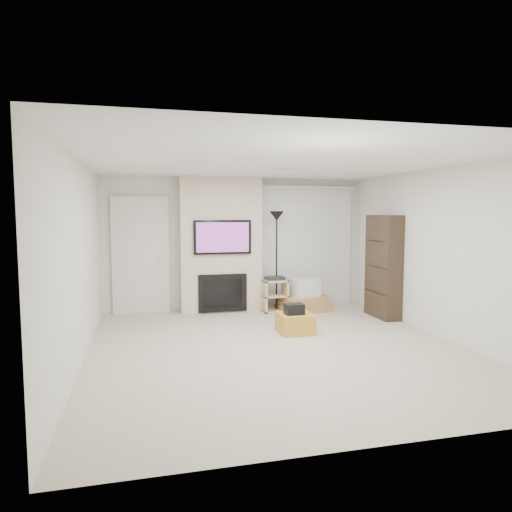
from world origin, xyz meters
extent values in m
cube|color=#BEB49E|center=(0.00, 0.00, 0.00)|extent=(5.00, 5.50, 0.00)
cube|color=white|center=(0.00, 0.00, 2.50)|extent=(5.00, 5.50, 0.00)
cube|color=silver|center=(0.00, 2.75, 1.25)|extent=(5.00, 0.00, 2.50)
cube|color=silver|center=(0.00, -2.75, 1.25)|extent=(5.00, 0.00, 2.50)
cube|color=silver|center=(-2.50, 0.00, 1.25)|extent=(0.00, 5.50, 2.50)
cube|color=silver|center=(2.50, 0.00, 1.25)|extent=(0.00, 5.50, 2.50)
cube|color=silver|center=(0.40, 0.80, 2.50)|extent=(0.35, 0.18, 0.01)
cube|color=gold|center=(0.49, 0.69, 0.15)|extent=(0.50, 0.50, 0.30)
cube|color=black|center=(0.46, 0.65, 0.38)|extent=(0.28, 0.22, 0.16)
cube|color=beige|center=(-0.35, 2.55, 1.25)|extent=(1.50, 0.40, 2.50)
cube|color=black|center=(-0.35, 2.32, 1.40)|extent=(1.05, 0.06, 0.62)
cube|color=#6C2D6D|center=(-0.35, 2.29, 1.40)|extent=(0.96, 0.00, 0.54)
cube|color=black|center=(-0.35, 2.34, 0.37)|extent=(0.90, 0.04, 0.70)
cube|color=black|center=(-0.35, 2.32, 0.37)|extent=(0.70, 0.02, 0.50)
cube|color=silver|center=(-1.80, 2.71, 1.07)|extent=(1.02, 0.08, 2.14)
cube|color=beige|center=(-1.80, 2.72, 1.02)|extent=(0.90, 0.05, 2.05)
cylinder|color=silver|center=(-1.46, 2.67, 1.00)|extent=(0.07, 0.06, 0.07)
cube|color=silver|center=(1.40, 2.69, 2.33)|extent=(1.98, 0.10, 0.08)
cube|color=white|center=(1.40, 2.70, 1.15)|extent=(1.90, 0.03, 2.29)
cylinder|color=black|center=(0.66, 2.29, 0.01)|extent=(0.28, 0.28, 0.03)
cylinder|color=black|center=(0.66, 2.29, 0.89)|extent=(0.03, 0.03, 1.74)
cone|color=black|center=(0.66, 2.29, 1.78)|extent=(0.28, 0.28, 0.18)
cube|color=beige|center=(0.41, 2.23, 0.30)|extent=(0.04, 0.38, 0.60)
cube|color=beige|center=(0.82, 2.23, 0.30)|extent=(0.04, 0.38, 0.60)
cube|color=beige|center=(0.61, 2.23, 0.01)|extent=(0.45, 0.38, 0.03)
cube|color=beige|center=(0.61, 2.23, 0.30)|extent=(0.45, 0.38, 0.03)
cube|color=beige|center=(0.61, 2.23, 0.58)|extent=(0.45, 0.38, 0.03)
cube|color=black|center=(0.61, 2.23, 0.63)|extent=(0.35, 0.25, 0.06)
cube|color=tan|center=(1.17, 2.20, 0.05)|extent=(1.01, 0.84, 0.10)
cube|color=tan|center=(1.17, 2.20, 0.14)|extent=(0.96, 0.79, 0.09)
cube|color=tan|center=(1.17, 2.20, 0.23)|extent=(0.91, 0.73, 0.09)
cube|color=silver|center=(1.17, 2.20, 0.44)|extent=(0.57, 0.52, 0.33)
cube|color=black|center=(2.34, 1.34, 0.90)|extent=(0.30, 0.80, 1.80)
cube|color=black|center=(2.32, 1.34, 0.45)|extent=(0.26, 0.72, 0.02)
cube|color=black|center=(2.32, 1.34, 0.90)|extent=(0.26, 0.72, 0.02)
cube|color=black|center=(2.32, 1.34, 1.35)|extent=(0.26, 0.72, 0.02)
camera|label=1|loc=(-1.74, -5.84, 1.82)|focal=32.00mm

